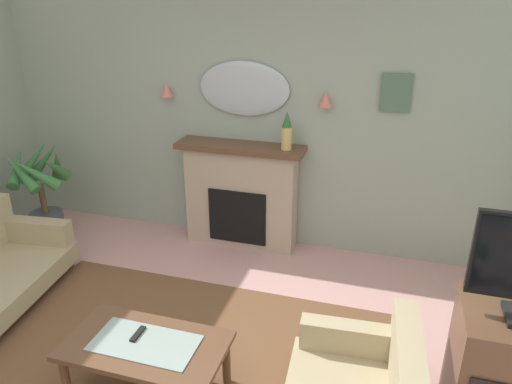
{
  "coord_description": "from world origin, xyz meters",
  "views": [
    {
      "loc": [
        1.42,
        -2.25,
        2.63
      ],
      "look_at": [
        0.37,
        1.25,
        1.09
      ],
      "focal_mm": 33.59,
      "sensor_mm": 36.0,
      "label": 1
    }
  ],
  "objects": [
    {
      "name": "fireplace",
      "position": [
        -0.11,
        2.28,
        0.57
      ],
      "size": [
        1.36,
        0.36,
        1.16
      ],
      "color": "tan",
      "rests_on": "ground"
    },
    {
      "name": "wall_back",
      "position": [
        0.0,
        2.5,
        1.43
      ],
      "size": [
        6.74,
        0.1,
        2.85
      ],
      "primitive_type": "cube",
      "color": "#93A393",
      "rests_on": "ground"
    },
    {
      "name": "wall_sconce_right",
      "position": [
        0.74,
        2.37,
        1.66
      ],
      "size": [
        0.14,
        0.14,
        0.14
      ],
      "primitive_type": "cone",
      "color": "#D17066"
    },
    {
      "name": "wall_sconce_left",
      "position": [
        -0.96,
        2.37,
        1.66
      ],
      "size": [
        0.14,
        0.14,
        0.14
      ],
      "primitive_type": "cone",
      "color": "#D17066"
    },
    {
      "name": "patterned_rug",
      "position": [
        0.0,
        0.2,
        0.01
      ],
      "size": [
        3.2,
        2.4,
        0.01
      ],
      "primitive_type": "cube",
      "color": "brown",
      "rests_on": "ground"
    },
    {
      "name": "coffee_table",
      "position": [
        -0.04,
        0.0,
        0.38
      ],
      "size": [
        1.1,
        0.6,
        0.45
      ],
      "color": "brown",
      "rests_on": "ground"
    },
    {
      "name": "tv_remote",
      "position": [
        -0.12,
        0.06,
        0.45
      ],
      "size": [
        0.04,
        0.16,
        0.02
      ],
      "primitive_type": "cube",
      "color": "black",
      "rests_on": "coffee_table"
    },
    {
      "name": "armchair_by_coffee_table",
      "position": [
        1.4,
        0.21,
        0.31
      ],
      "size": [
        0.87,
        0.87,
        0.71
      ],
      "color": "tan",
      "rests_on": "ground"
    },
    {
      "name": "framed_picture",
      "position": [
        1.39,
        2.43,
        1.75
      ],
      "size": [
        0.28,
        0.03,
        0.36
      ],
      "primitive_type": "cube",
      "color": "#4C6B56"
    },
    {
      "name": "wall_mirror",
      "position": [
        -0.11,
        2.42,
        1.71
      ],
      "size": [
        0.96,
        0.06,
        0.56
      ],
      "primitive_type": "ellipsoid",
      "color": "#B2BCC6"
    },
    {
      "name": "potted_plant_corner_palm",
      "position": [
        -2.27,
        1.75,
        0.59
      ],
      "size": [
        0.71,
        0.71,
        1.11
      ],
      "color": "#474C56",
      "rests_on": "ground"
    },
    {
      "name": "mantel_vase_right",
      "position": [
        0.39,
        2.25,
        1.35
      ],
      "size": [
        0.11,
        0.11,
        0.39
      ],
      "color": "tan",
      "rests_on": "fireplace"
    }
  ]
}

